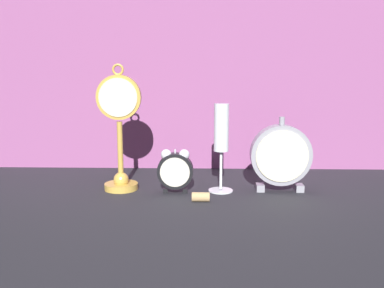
# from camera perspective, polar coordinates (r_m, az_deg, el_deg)

# --- Properties ---
(ground_plane) EXTENTS (4.00, 4.00, 0.00)m
(ground_plane) POSITION_cam_1_polar(r_m,az_deg,el_deg) (1.05, -0.12, -7.22)
(ground_plane) COLOR #232328
(fabric_backdrop_drape) EXTENTS (1.46, 0.01, 0.63)m
(fabric_backdrop_drape) POSITION_cam_1_polar(r_m,az_deg,el_deg) (1.33, 0.30, 10.11)
(fabric_backdrop_drape) COLOR #8E4C7F
(fabric_backdrop_drape) RESTS_ON ground_plane
(pocket_watch_on_stand) EXTENTS (0.11, 0.09, 0.32)m
(pocket_watch_on_stand) POSITION_cam_1_polar(r_m,az_deg,el_deg) (1.10, -9.62, 1.40)
(pocket_watch_on_stand) COLOR gold
(pocket_watch_on_stand) RESTS_ON ground_plane
(alarm_clock_twin_bell) EXTENTS (0.09, 0.03, 0.11)m
(alarm_clock_twin_bell) POSITION_cam_1_polar(r_m,az_deg,el_deg) (1.07, -2.25, -3.35)
(alarm_clock_twin_bell) COLOR black
(alarm_clock_twin_bell) RESTS_ON ground_plane
(mantel_clock_silver) EXTENTS (0.15, 0.04, 0.19)m
(mantel_clock_silver) POSITION_cam_1_polar(r_m,az_deg,el_deg) (1.10, 11.76, -1.52)
(mantel_clock_silver) COLOR gray
(mantel_clock_silver) RESTS_ON ground_plane
(champagne_flute) EXTENTS (0.06, 0.06, 0.23)m
(champagne_flute) POSITION_cam_1_polar(r_m,az_deg,el_deg) (1.08, 3.93, 1.07)
(champagne_flute) COLOR silver
(champagne_flute) RESTS_ON ground_plane
(wine_cork) EXTENTS (0.04, 0.02, 0.02)m
(wine_cork) POSITION_cam_1_polar(r_m,az_deg,el_deg) (1.02, 1.17, -7.07)
(wine_cork) COLOR tan
(wine_cork) RESTS_ON ground_plane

